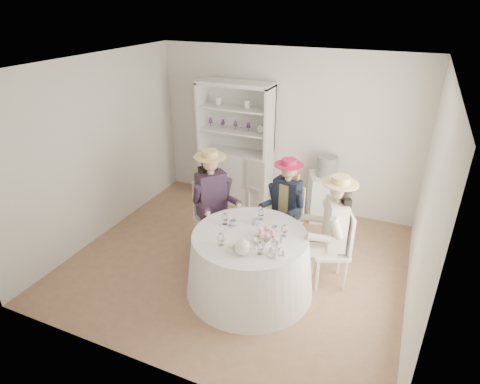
% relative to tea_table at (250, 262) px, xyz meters
% --- Properties ---
extents(ground, '(4.50, 4.50, 0.00)m').
position_rel_tea_table_xyz_m(ground, '(-0.39, 0.48, -0.40)').
color(ground, '#8B6345').
rests_on(ground, ground).
extents(ceiling, '(4.50, 4.50, 0.00)m').
position_rel_tea_table_xyz_m(ceiling, '(-0.39, 0.48, 2.30)').
color(ceiling, white).
rests_on(ceiling, wall_back).
extents(wall_back, '(4.50, 0.00, 4.50)m').
position_rel_tea_table_xyz_m(wall_back, '(-0.39, 2.48, 0.95)').
color(wall_back, silver).
rests_on(wall_back, ground).
extents(wall_front, '(4.50, 0.00, 4.50)m').
position_rel_tea_table_xyz_m(wall_front, '(-0.39, -1.52, 0.95)').
color(wall_front, silver).
rests_on(wall_front, ground).
extents(wall_left, '(0.00, 4.50, 4.50)m').
position_rel_tea_table_xyz_m(wall_left, '(-2.64, 0.48, 0.95)').
color(wall_left, silver).
rests_on(wall_left, ground).
extents(wall_right, '(0.00, 4.50, 4.50)m').
position_rel_tea_table_xyz_m(wall_right, '(1.86, 0.48, 0.95)').
color(wall_right, silver).
rests_on(wall_right, ground).
extents(tea_table, '(1.61, 1.61, 0.81)m').
position_rel_tea_table_xyz_m(tea_table, '(0.00, 0.00, 0.00)').
color(tea_table, white).
rests_on(tea_table, ground).
extents(hutch, '(1.40, 0.80, 2.15)m').
position_rel_tea_table_xyz_m(hutch, '(-1.18, 2.24, 0.36)').
color(hutch, silver).
rests_on(hutch, ground).
extents(side_table, '(0.65, 0.65, 0.78)m').
position_rel_tea_table_xyz_m(side_table, '(0.44, 2.21, -0.02)').
color(side_table, silver).
rests_on(side_table, ground).
extents(hatbox, '(0.38, 0.38, 0.33)m').
position_rel_tea_table_xyz_m(hatbox, '(0.44, 2.21, 0.54)').
color(hatbox, black).
rests_on(hatbox, side_table).
extents(guest_left, '(0.67, 0.64, 1.55)m').
position_rel_tea_table_xyz_m(guest_left, '(-0.83, 0.62, 0.47)').
color(guest_left, silver).
rests_on(guest_left, ground).
extents(guest_mid, '(0.54, 0.57, 1.43)m').
position_rel_tea_table_xyz_m(guest_mid, '(0.13, 1.03, 0.41)').
color(guest_mid, silver).
rests_on(guest_mid, ground).
extents(guest_right, '(0.64, 0.58, 1.52)m').
position_rel_tea_table_xyz_m(guest_right, '(0.89, 0.53, 0.45)').
color(guest_right, silver).
rests_on(guest_right, ground).
extents(spare_chair, '(0.49, 0.49, 0.97)m').
position_rel_tea_table_xyz_m(spare_chair, '(-0.64, 2.01, 0.12)').
color(spare_chair, silver).
rests_on(spare_chair, ground).
extents(teacup_a, '(0.11, 0.11, 0.07)m').
position_rel_tea_table_xyz_m(teacup_a, '(-0.28, 0.11, 0.44)').
color(teacup_a, white).
rests_on(teacup_a, tea_table).
extents(teacup_b, '(0.08, 0.08, 0.07)m').
position_rel_tea_table_xyz_m(teacup_b, '(-0.03, 0.26, 0.44)').
color(teacup_b, white).
rests_on(teacup_b, tea_table).
extents(teacup_c, '(0.10, 0.10, 0.06)m').
position_rel_tea_table_xyz_m(teacup_c, '(0.24, 0.19, 0.44)').
color(teacup_c, white).
rests_on(teacup_c, tea_table).
extents(flower_bowl, '(0.19, 0.19, 0.05)m').
position_rel_tea_table_xyz_m(flower_bowl, '(0.20, -0.10, 0.43)').
color(flower_bowl, white).
rests_on(flower_bowl, tea_table).
extents(flower_arrangement, '(0.18, 0.18, 0.07)m').
position_rel_tea_table_xyz_m(flower_arrangement, '(0.19, -0.01, 0.50)').
color(flower_arrangement, pink).
rests_on(flower_arrangement, tea_table).
extents(table_teapot, '(0.26, 0.19, 0.20)m').
position_rel_tea_table_xyz_m(table_teapot, '(0.08, -0.40, 0.49)').
color(table_teapot, white).
rests_on(table_teapot, tea_table).
extents(sandwich_plate, '(0.23, 0.23, 0.05)m').
position_rel_tea_table_xyz_m(sandwich_plate, '(-0.04, -0.34, 0.42)').
color(sandwich_plate, white).
rests_on(sandwich_plate, tea_table).
extents(cupcake_stand, '(0.22, 0.22, 0.21)m').
position_rel_tea_table_xyz_m(cupcake_stand, '(0.43, -0.26, 0.49)').
color(cupcake_stand, white).
rests_on(cupcake_stand, tea_table).
extents(stemware_set, '(0.85, 0.82, 0.15)m').
position_rel_tea_table_xyz_m(stemware_set, '(0.00, 0.00, 0.48)').
color(stemware_set, white).
rests_on(stemware_set, tea_table).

